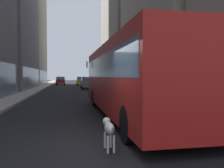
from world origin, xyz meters
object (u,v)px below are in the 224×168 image
(transit_bus, at_px, (129,76))
(car_grey_wagon, at_px, (87,83))
(car_yellow_taxi, at_px, (81,81))
(car_red_coupe, at_px, (61,81))
(dalmatian_dog, at_px, (109,128))
(car_white_van, at_px, (116,86))

(transit_bus, height_order, car_grey_wagon, transit_bus)
(car_yellow_taxi, distance_m, car_red_coupe, 4.37)
(dalmatian_dog, bearing_deg, car_grey_wagon, 86.31)
(car_white_van, height_order, dalmatian_dog, car_white_van)
(transit_bus, relative_size, car_white_van, 2.48)
(dalmatian_dog, bearing_deg, car_white_van, 77.69)
(transit_bus, xyz_separation_m, dalmatian_dog, (-1.73, -4.59, -1.26))
(car_yellow_taxi, bearing_deg, car_white_van, -86.39)
(car_white_van, bearing_deg, car_yellow_taxi, 93.61)
(car_grey_wagon, xyz_separation_m, dalmatian_dog, (-1.73, -26.84, -0.31))
(car_yellow_taxi, bearing_deg, dalmatian_dog, -92.44)
(car_yellow_taxi, height_order, dalmatian_dog, car_yellow_taxi)
(transit_bus, distance_m, dalmatian_dog, 5.07)
(car_white_van, bearing_deg, car_red_coupe, 101.66)
(car_red_coupe, height_order, car_grey_wagon, same)
(car_white_van, bearing_deg, car_grey_wagon, 97.88)
(car_white_van, xyz_separation_m, car_grey_wagon, (-1.60, 11.57, -0.00))
(transit_bus, bearing_deg, dalmatian_dog, -110.66)
(car_yellow_taxi, xyz_separation_m, car_white_van, (1.60, -25.39, 0.00))
(car_yellow_taxi, distance_m, car_grey_wagon, 13.83)
(car_grey_wagon, bearing_deg, car_red_coupe, 104.40)
(car_red_coupe, xyz_separation_m, car_white_van, (5.60, -27.15, 0.00))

